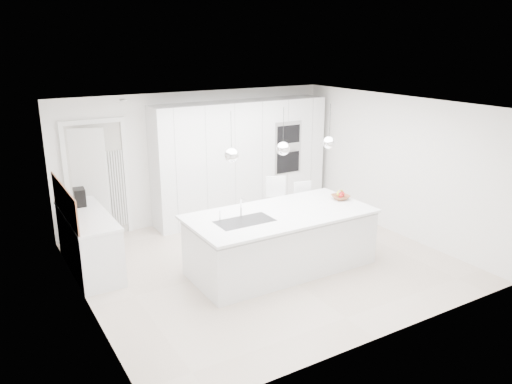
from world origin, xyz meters
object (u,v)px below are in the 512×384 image
island_base (282,242)px  fruit_bowl (340,197)px  bar_stool_left (280,210)px  espresso_machine (80,197)px  bar_stool_right (306,211)px

island_base → fruit_bowl: bearing=4.6°
fruit_bowl → bar_stool_left: bearing=123.9°
island_base → espresso_machine: size_ratio=10.05×
bar_stool_left → bar_stool_right: size_ratio=1.11×
fruit_bowl → bar_stool_left: 1.14m
espresso_machine → island_base: bearing=-32.4°
espresso_machine → bar_stool_left: bearing=-11.7°
island_base → espresso_machine: espresso_machine is taller
espresso_machine → bar_stool_right: espresso_machine is taller
island_base → bar_stool_left: bearing=58.0°
fruit_bowl → bar_stool_right: 0.83m
espresso_machine → bar_stool_left: espresso_machine is taller
espresso_machine → bar_stool_right: bearing=-12.6°
island_base → espresso_machine: 3.26m
island_base → bar_stool_right: bar_stool_right is taller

